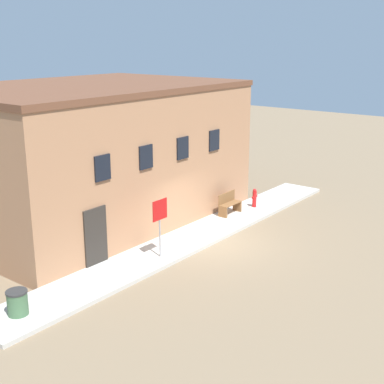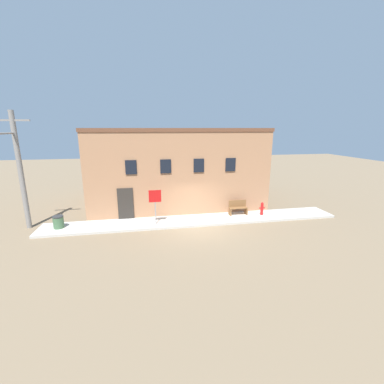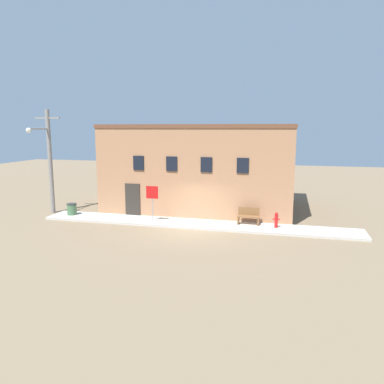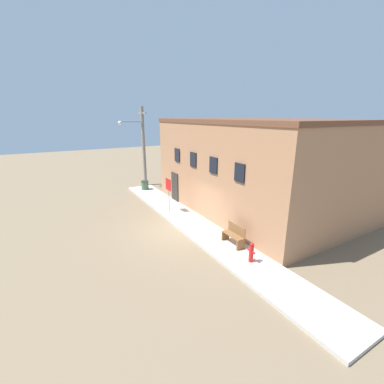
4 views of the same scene
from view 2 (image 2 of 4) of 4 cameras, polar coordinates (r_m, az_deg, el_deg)
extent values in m
plane|color=#7A664C|center=(15.98, 1.36, -7.82)|extent=(80.00, 80.00, 0.00)
cube|color=#BCB7AD|center=(16.89, 0.65, -6.33)|extent=(19.02, 2.03, 0.15)
cube|color=#A87551|center=(21.29, -3.88, 5.65)|extent=(12.53, 8.76, 5.71)
cube|color=brown|center=(21.06, -4.01, 13.68)|extent=(12.63, 8.86, 0.24)
cube|color=black|center=(16.71, -13.42, 5.37)|extent=(0.70, 0.08, 0.90)
cube|color=black|center=(16.74, -5.87, 5.69)|extent=(0.70, 0.08, 0.90)
cube|color=black|center=(17.06, 1.52, 5.91)|extent=(0.70, 0.08, 0.90)
cube|color=black|center=(17.64, 8.54, 6.03)|extent=(0.70, 0.08, 0.90)
cube|color=#2D2823|center=(17.26, -14.52, -2.74)|extent=(1.00, 0.08, 2.20)
cylinder|color=red|center=(18.27, 15.27, -3.76)|extent=(0.19, 0.19, 0.75)
sphere|color=red|center=(18.15, 15.36, -2.49)|extent=(0.17, 0.17, 0.17)
cylinder|color=red|center=(18.17, 14.87, -3.46)|extent=(0.11, 0.09, 0.09)
cylinder|color=red|center=(18.30, 15.72, -3.39)|extent=(0.11, 0.09, 0.09)
cylinder|color=gray|center=(15.89, -8.15, -3.38)|extent=(0.06, 0.06, 2.17)
cube|color=red|center=(15.67, -8.24, -0.92)|extent=(0.75, 0.02, 0.75)
cube|color=brown|center=(17.76, 8.44, -4.39)|extent=(0.08, 0.44, 0.47)
cube|color=brown|center=(18.16, 11.92, -4.13)|extent=(0.08, 0.44, 0.47)
cube|color=brown|center=(17.87, 10.24, -3.48)|extent=(1.24, 0.44, 0.04)
cube|color=brown|center=(17.98, 10.05, -2.51)|extent=(1.24, 0.04, 0.47)
cylinder|color=#426642|center=(17.31, -27.54, -6.02)|extent=(0.59, 0.59, 0.68)
cylinder|color=#2D2D2D|center=(17.19, -27.68, -4.85)|extent=(0.62, 0.62, 0.06)
cylinder|color=gray|center=(17.98, -33.80, 3.71)|extent=(0.28, 0.28, 6.92)
cylinder|color=gray|center=(16.93, -36.09, 10.49)|extent=(0.10, 1.94, 0.10)
cube|color=gray|center=(17.82, -35.09, 12.92)|extent=(1.80, 0.10, 0.10)
camera|label=1|loc=(13.53, -89.11, 8.35)|focal=50.00mm
camera|label=3|loc=(9.95, 112.01, -6.66)|focal=35.00mm
camera|label=4|loc=(17.23, 50.46, 9.66)|focal=24.00mm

